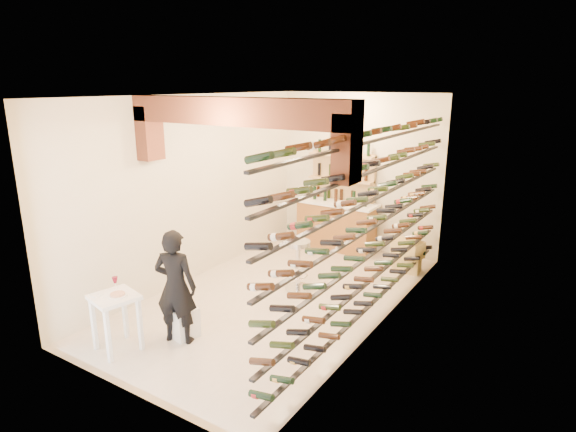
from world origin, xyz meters
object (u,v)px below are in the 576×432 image
Objects in this scene: back_counter at (336,224)px; white_stool at (184,322)px; crate_lower at (407,264)px; person at (176,287)px; tasting_table at (115,305)px; chrome_barstool at (298,261)px; wine_rack at (369,220)px.

back_counter is 4.06× the size of white_stool.
crate_lower is at bearing 65.56° from white_stool.
white_stool is at bearing -99.95° from person.
white_stool is 0.88× the size of crate_lower.
tasting_table is 2.22× the size of white_stool.
back_counter is at bearing 88.75° from white_stool.
person reaches higher than white_stool.
tasting_table is at bearing -96.39° from back_counter.
back_counter is at bearing 165.23° from crate_lower.
back_counter reaches higher than chrome_barstool.
white_stool is 0.49× the size of chrome_barstool.
wine_rack reaches higher than crate_lower.
person is (-0.08, -4.52, 0.25)m from back_counter.
back_counter reaches higher than crate_lower.
white_stool is at bearing -91.25° from back_counter.
person is 3.30× the size of crate_lower.
crate_lower is at bearing 93.41° from wine_rack.
white_stool is (0.48, 0.71, -0.42)m from tasting_table.
wine_rack is 2.78m from person.
back_counter is at bearing 124.66° from wine_rack.
white_stool is 0.59m from person.
wine_rack is 3.56m from tasting_table.
chrome_barstool reaches higher than white_stool.
wine_rack is at bearing -86.59° from crate_lower.
tasting_table reaches higher than white_stool.
back_counter is 3.57× the size of crate_lower.
tasting_table is 1.96× the size of crate_lower.
crate_lower is (2.27, 4.66, -0.49)m from tasting_table.
tasting_table is (-0.57, -5.11, 0.10)m from back_counter.
crate_lower is at bearing -14.77° from back_counter.
chrome_barstool is at bearing 76.98° from white_stool.
person is at bearing 63.44° from tasting_table.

